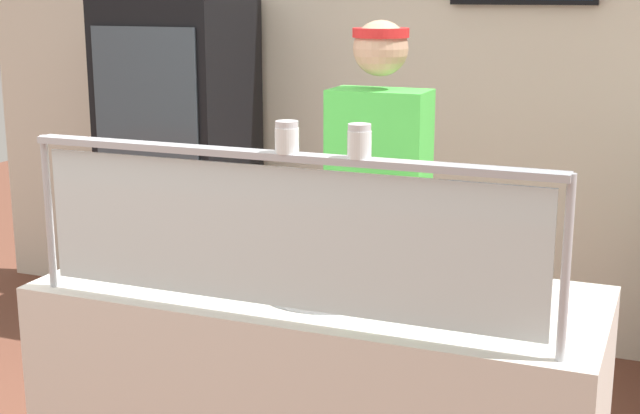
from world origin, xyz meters
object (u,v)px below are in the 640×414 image
pizza_tray (328,286)px  pizza_server (341,283)px  drink_fridge (181,167)px  pepper_flake_shaker (359,143)px  worker_figure (379,216)px  parmesan_shaker (287,139)px

pizza_tray → pizza_server: pizza_server is taller
pizza_tray → drink_fridge: bearing=131.9°
pepper_flake_shaker → drink_fridge: 2.75m
pizza_tray → worker_figure: size_ratio=0.25×
pepper_flake_shaker → drink_fridge: size_ratio=0.05×
pepper_flake_shaker → worker_figure: 1.19m
worker_figure → parmesan_shaker: bearing=-85.5°
pepper_flake_shaker → worker_figure: size_ratio=0.05×
pizza_server → pepper_flake_shaker: bearing=-74.9°
pizza_tray → worker_figure: worker_figure is taller
parmesan_shaker → pizza_server: bearing=77.6°
pizza_server → pepper_flake_shaker: 0.57m
pizza_server → parmesan_shaker: bearing=-117.0°
pizza_tray → drink_fridge: 2.35m
pizza_tray → drink_fridge: size_ratio=0.24×
worker_figure → pepper_flake_shaker: bearing=-74.5°
pizza_tray → parmesan_shaker: 0.58m
pepper_flake_shaker → drink_fridge: drink_fridge is taller
pizza_server → drink_fridge: 2.40m
worker_figure → pizza_server: bearing=-79.9°
pepper_flake_shaker → pizza_server: bearing=119.7°
pizza_tray → pizza_server: bearing=-22.0°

